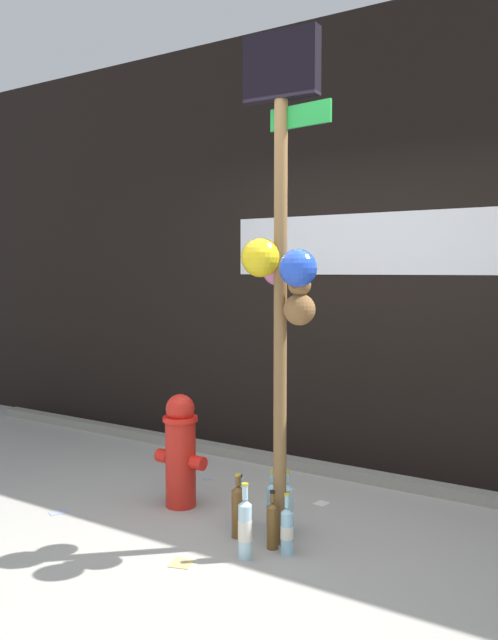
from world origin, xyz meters
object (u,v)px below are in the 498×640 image
Objects in this scene: fire_hydrant at (181,450)px; memorial_post at (282,236)px; bottle_5 at (278,511)px; bottle_7 at (272,524)px; bottle_4 at (238,510)px; bottle_0 at (287,506)px; bottle_6 at (239,506)px; bottle_2 at (272,504)px; bottle_1 at (287,530)px; bottle_3 at (245,528)px.

memorial_post is at bearing -10.81° from fire_hydrant.
bottle_5 reaches higher than bottle_7.
bottle_4 is (0.61, -0.21, -0.22)m from fire_hydrant.
bottle_4 reaches higher than bottle_0.
bottle_6 is (0.52, -0.08, -0.25)m from fire_hydrant.
bottle_4 is at bearing -169.35° from memorial_post.
bottle_2 is (0.69, 0.03, -0.23)m from fire_hydrant.
memorial_post is 1.66m from bottle_6.
bottle_5 is at bearing -94.53° from bottle_0.
fire_hydrant reaches higher than bottle_7.
bottle_1 is at bearing -59.66° from bottle_0.
bottle_5 is (-0.17, 0.19, 0.02)m from bottle_1.
bottle_0 is at bearing 110.14° from memorial_post.
bottle_6 is at bearing 165.64° from memorial_post.
bottle_0 is 1.12× the size of bottle_7.
fire_hydrant reaches higher than bottle_0.
memorial_post is 1.60m from bottle_0.
bottle_6 is 0.38m from bottle_7.
fire_hydrant reaches higher than bottle_4.
fire_hydrant reaches higher than bottle_6.
bottle_1 is 1.06× the size of bottle_6.
bottle_7 is (0.06, -0.26, -0.01)m from bottle_0.
memorial_post is at bearing 135.38° from bottle_1.
fire_hydrant is 0.58m from bottle_6.
memorial_post is 1.61m from bottle_7.
bottle_5 reaches higher than bottle_4.
memorial_post is 7.68× the size of bottle_0.
bottle_4 reaches higher than bottle_2.
bottle_2 is at bearing 121.62° from bottle_7.
bottle_4 reaches higher than bottle_7.
bottle_4 is at bearing 173.82° from bottle_7.
bottle_5 is 1.21× the size of bottle_7.
bottle_4 is (-0.19, 0.22, -0.01)m from bottle_3.
bottle_1 is 0.90× the size of bottle_4.
bottle_4 is at bearing 131.81° from bottle_3.
bottle_4 is at bearing -19.48° from fire_hydrant.
fire_hydrant is at bearing -177.81° from bottle_2.
bottle_5 is (0.10, -0.10, 0.01)m from bottle_2.
bottle_0 reaches higher than bottle_2.
bottle_2 is at bearing 175.92° from bottle_0.
bottle_0 is 1.07× the size of bottle_2.
bottle_3 is 0.46m from bottle_6.
bottle_7 is at bearing 72.97° from bottle_3.
bottle_0 is at bearing 120.34° from bottle_1.
memorial_post is 8.20× the size of bottle_2.
bottle_7 is at bearing -58.38° from bottle_2.
fire_hydrant reaches higher than bottle_1.
bottle_2 is 0.84× the size of bottle_3.
bottle_3 is at bearing -48.19° from bottle_4.
bottle_5 reaches higher than bottle_1.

